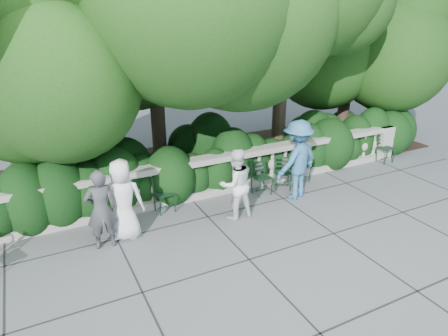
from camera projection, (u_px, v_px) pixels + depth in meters
name	position (u px, v px, depth m)	size (l,w,h in m)	color
ground	(246.00, 228.00, 8.34)	(90.00, 90.00, 0.00)	#585A61
balustrade	(209.00, 177.00, 9.64)	(12.00, 0.44, 1.00)	#9E998E
shrub_hedge	(191.00, 178.00, 10.82)	(15.00, 2.60, 1.70)	black
tree_canopy	(208.00, 22.00, 9.78)	(15.04, 6.52, 6.78)	#3F3023
chair_b	(168.00, 214.00, 8.92)	(0.44, 0.48, 0.84)	black
chair_c	(283.00, 191.00, 10.00)	(0.44, 0.48, 0.84)	black
chair_d	(303.00, 183.00, 10.46)	(0.44, 0.48, 0.84)	black
chair_e	(265.00, 196.00, 9.74)	(0.44, 0.48, 0.84)	black
chair_f	(388.00, 164.00, 11.77)	(0.44, 0.48, 0.84)	black
person_businessman	(123.00, 200.00, 7.73)	(0.81, 0.52, 1.65)	white
person_woman_grey	(101.00, 209.00, 7.43)	(0.58, 0.38, 1.59)	#404045
person_casual_man	(236.00, 184.00, 8.51)	(0.76, 0.59, 1.57)	white
person_older_blue	(297.00, 160.00, 9.37)	(1.24, 0.71, 1.92)	teal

